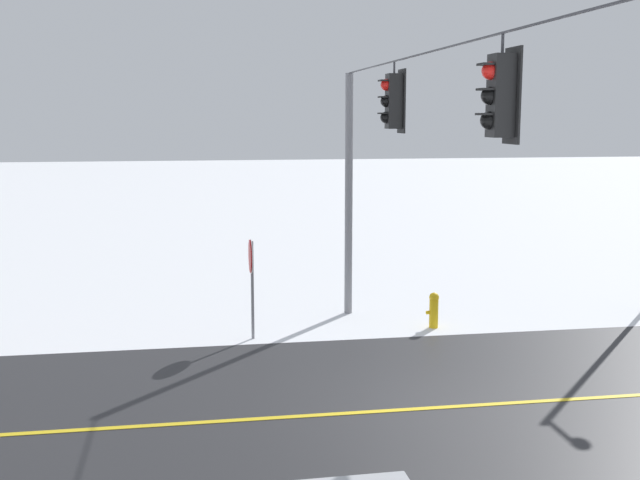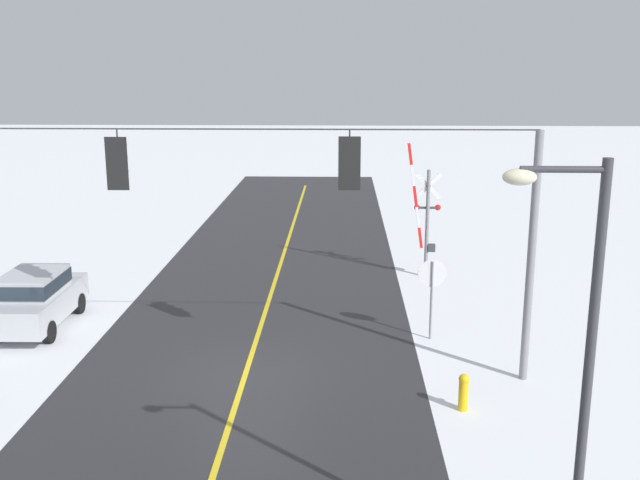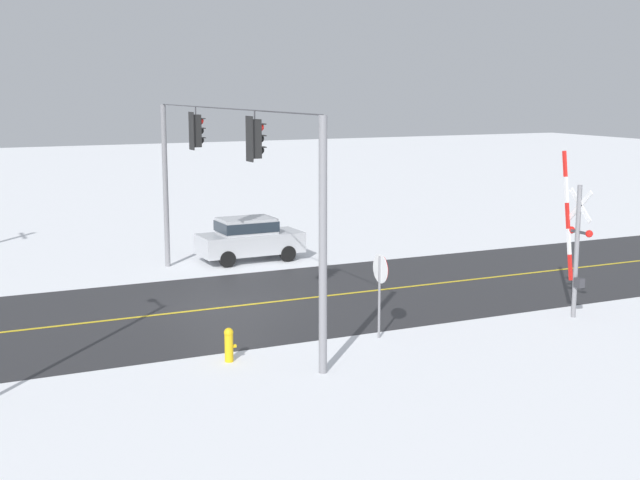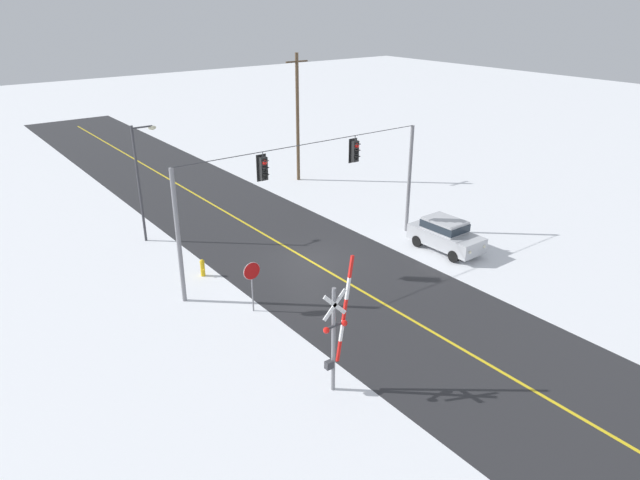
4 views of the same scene
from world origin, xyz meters
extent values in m
plane|color=white|center=(0.00, 0.00, 0.00)|extent=(160.00, 160.00, 0.00)
cylinder|color=gray|center=(-7.00, 0.00, 3.10)|extent=(0.20, 0.20, 6.20)
cylinder|color=#38383D|center=(0.00, 0.00, 6.20)|extent=(14.00, 0.04, 0.04)
cylinder|color=#38383D|center=(-2.59, 0.00, 6.08)|extent=(0.04, 0.04, 0.24)
cube|color=black|center=(-2.59, 0.00, 5.42)|extent=(0.34, 0.28, 1.08)
cube|color=black|center=(-2.59, 0.16, 5.42)|extent=(0.52, 0.03, 1.26)
sphere|color=red|center=(-2.59, -0.15, 5.74)|extent=(0.24, 0.24, 0.24)
cube|color=black|center=(-2.59, -0.22, 5.83)|extent=(0.26, 0.16, 0.03)
sphere|color=black|center=(-2.59, -0.15, 5.42)|extent=(0.24, 0.24, 0.24)
cube|color=black|center=(-2.59, -0.22, 5.51)|extent=(0.26, 0.16, 0.03)
sphere|color=black|center=(-2.59, -0.15, 5.10)|extent=(0.24, 0.24, 0.24)
cube|color=black|center=(-2.59, -0.22, 5.19)|extent=(0.26, 0.16, 0.03)
cylinder|color=#38383D|center=(2.89, 0.00, 6.07)|extent=(0.04, 0.04, 0.27)
cube|color=black|center=(2.89, 0.00, 5.39)|extent=(0.34, 0.28, 1.08)
cube|color=black|center=(2.89, 0.16, 5.39)|extent=(0.52, 0.03, 1.26)
sphere|color=red|center=(2.89, -0.15, 5.71)|extent=(0.24, 0.24, 0.24)
cube|color=black|center=(2.89, -0.22, 5.80)|extent=(0.26, 0.16, 0.03)
sphere|color=black|center=(2.89, -0.15, 5.39)|extent=(0.24, 0.24, 0.24)
cube|color=black|center=(2.89, -0.22, 5.48)|extent=(0.26, 0.16, 0.03)
sphere|color=black|center=(2.89, -0.15, 5.07)|extent=(0.24, 0.24, 0.24)
cube|color=black|center=(2.89, -0.22, 5.16)|extent=(0.26, 0.16, 0.03)
cylinder|color=gray|center=(-4.99, -2.67, 1.15)|extent=(0.07, 0.07, 2.30)
cylinder|color=#B71414|center=(-4.99, -2.71, 1.95)|extent=(0.76, 0.03, 0.76)
cylinder|color=white|center=(-4.99, -2.69, 1.95)|extent=(0.80, 0.01, 0.80)
cylinder|color=gold|center=(-5.21, 1.77, 0.35)|extent=(0.22, 0.22, 0.70)
sphere|color=gold|center=(-5.21, 1.77, 0.76)|extent=(0.24, 0.24, 0.24)
cylinder|color=gold|center=(-5.21, 1.63, 0.39)|extent=(0.09, 0.10, 0.09)
camera|label=1|loc=(12.87, -4.07, 5.14)|focal=44.38mm
camera|label=2|loc=(-2.44, 16.99, 7.62)|focal=40.61mm
camera|label=3|loc=(-25.17, 8.62, 6.83)|focal=48.59mm
camera|label=4|loc=(-15.77, -21.91, 12.69)|focal=32.16mm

